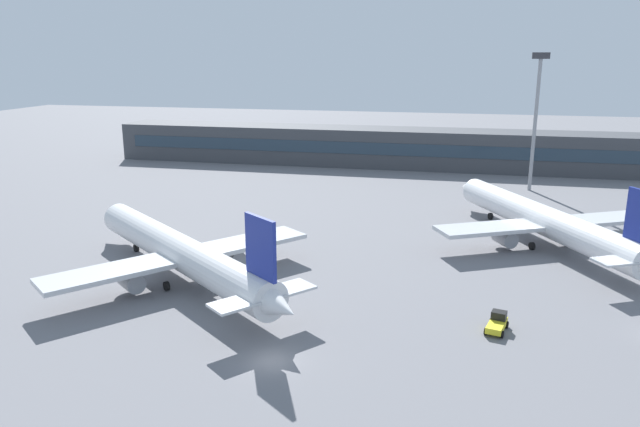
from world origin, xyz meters
TOP-DOWN VIEW (x-y plane):
  - ground_plane at (0.00, 40.00)m, footprint 400.00×400.00m
  - terminal_building at (0.00, 99.34)m, footprint 138.39×12.13m
  - airplane_near at (-16.98, 16.97)m, footprint 38.89×32.84m
  - airplane_mid at (26.97, 41.99)m, footprint 31.22×43.04m
  - baggage_tug_yellow at (19.72, 11.00)m, footprint 2.51×3.86m
  - floodlight_tower_west at (29.03, 78.52)m, footprint 3.20×0.80m

SIDE VIEW (x-z plane):
  - ground_plane at x=0.00m, z-range 0.00..0.00m
  - baggage_tug_yellow at x=19.72m, z-range -0.08..1.67m
  - airplane_near at x=-16.98m, z-range -2.27..9.36m
  - airplane_mid at x=26.97m, z-range -2.27..9.37m
  - terminal_building at x=0.00m, z-range 0.00..9.00m
  - floodlight_tower_west at x=29.03m, z-range 2.03..28.65m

